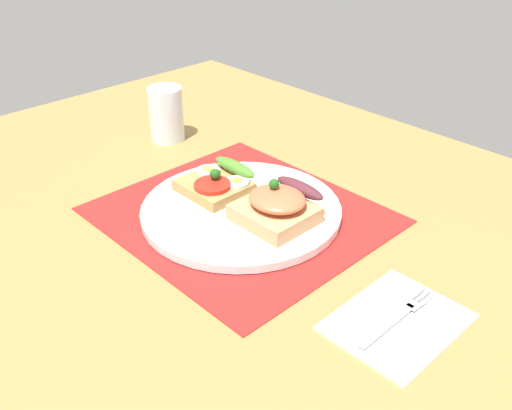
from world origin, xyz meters
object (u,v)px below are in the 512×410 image
(sandwich_egg_tomato, at_px, (217,183))
(drinking_glass, at_px, (166,114))
(fork, at_px, (400,315))
(plate, at_px, (241,210))
(napkin, at_px, (397,321))
(sandwich_salmon, at_px, (278,206))

(sandwich_egg_tomato, xyz_separation_m, drinking_glass, (-0.23, 0.08, 0.02))
(sandwich_egg_tomato, relative_size, fork, 0.76)
(plate, bearing_deg, fork, -4.85)
(napkin, bearing_deg, sandwich_egg_tomato, 174.39)
(plate, xyz_separation_m, napkin, (0.28, -0.03, -0.01))
(sandwich_egg_tomato, bearing_deg, fork, -4.86)
(plate, distance_m, napkin, 0.28)
(sandwich_salmon, height_order, napkin, sandwich_salmon)
(plate, xyz_separation_m, sandwich_egg_tomato, (-0.06, 0.00, 0.02))
(plate, relative_size, drinking_glass, 2.93)
(sandwich_egg_tomato, height_order, napkin, sandwich_egg_tomato)
(sandwich_egg_tomato, height_order, drinking_glass, drinking_glass)
(sandwich_egg_tomato, bearing_deg, napkin, -5.61)
(napkin, height_order, drinking_glass, drinking_glass)
(sandwich_salmon, height_order, drinking_glass, drinking_glass)
(sandwich_egg_tomato, distance_m, fork, 0.34)
(plate, xyz_separation_m, drinking_glass, (-0.28, 0.08, 0.04))
(sandwich_egg_tomato, bearing_deg, plate, -4.88)
(napkin, bearing_deg, plate, 174.25)
(napkin, distance_m, fork, 0.01)
(plate, bearing_deg, drinking_glass, 163.71)
(napkin, bearing_deg, sandwich_salmon, 169.43)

